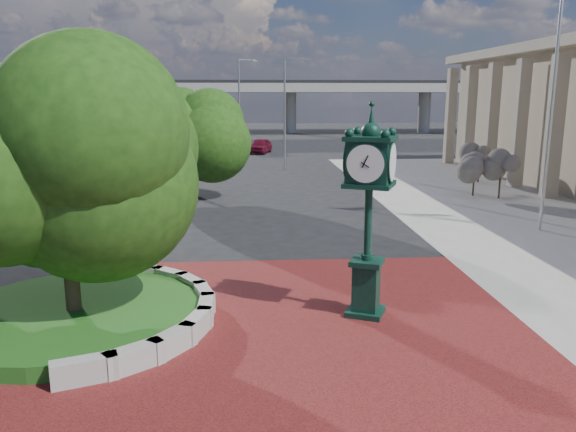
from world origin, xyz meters
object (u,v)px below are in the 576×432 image
(flagpole_b, at_px, (553,93))
(post_clock, at_px, (369,204))
(street_lamp_near, at_px, (287,105))
(street_lamp_far, at_px, (241,98))
(parked_car, at_px, (260,146))

(flagpole_b, bearing_deg, post_clock, -136.53)
(street_lamp_near, height_order, street_lamp_far, street_lamp_far)
(parked_car, bearing_deg, flagpole_b, -56.47)
(street_lamp_near, xyz_separation_m, street_lamp_far, (-3.61, 13.60, 0.43))
(post_clock, relative_size, street_lamp_far, 0.60)
(street_lamp_far, bearing_deg, street_lamp_near, -75.13)
(parked_car, distance_m, street_lamp_far, 4.93)
(parked_car, distance_m, flagpole_b, 34.83)
(street_lamp_near, bearing_deg, street_lamp_far, 104.87)
(flagpole_b, height_order, street_lamp_near, flagpole_b)
(flagpole_b, height_order, street_lamp_far, flagpole_b)
(parked_car, height_order, street_lamp_far, street_lamp_far)
(parked_car, height_order, flagpole_b, flagpole_b)
(post_clock, height_order, street_lamp_far, street_lamp_far)
(parked_car, bearing_deg, street_lamp_far, 165.71)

